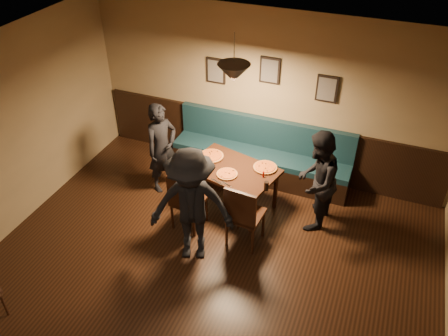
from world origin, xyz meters
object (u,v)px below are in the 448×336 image
(dining_table, at_px, (232,187))
(diner_front, at_px, (191,207))
(booth_bench, at_px, (260,152))
(chair_near_right, at_px, (246,213))
(chair_near_left, at_px, (189,199))
(diner_right, at_px, (316,181))
(tabasco_bottle, at_px, (263,174))
(soda_glass, at_px, (266,186))
(diner_left, at_px, (162,148))

(dining_table, height_order, diner_front, diner_front)
(booth_bench, relative_size, dining_table, 2.29)
(chair_near_right, bearing_deg, chair_near_left, -176.76)
(diner_right, relative_size, tabasco_bottle, 13.67)
(soda_glass, bearing_deg, diner_left, 169.57)
(chair_near_right, xyz_separation_m, diner_right, (0.80, 0.73, 0.26))
(diner_front, distance_m, soda_glass, 1.16)
(booth_bench, relative_size, chair_near_right, 2.87)
(diner_left, distance_m, diner_right, 2.47)
(chair_near_right, xyz_separation_m, soda_glass, (0.17, 0.38, 0.25))
(dining_table, xyz_separation_m, diner_left, (-1.21, 0.03, 0.41))
(diner_left, height_order, diner_right, diner_right)
(booth_bench, height_order, chair_near_left, booth_bench)
(dining_table, relative_size, diner_right, 0.83)
(dining_table, xyz_separation_m, chair_near_right, (0.46, -0.68, 0.17))
(booth_bench, xyz_separation_m, diner_front, (-0.29, -2.06, 0.36))
(booth_bench, bearing_deg, diner_left, -148.55)
(chair_near_right, relative_size, soda_glass, 7.35)
(soda_glass, bearing_deg, chair_near_left, -161.21)
(dining_table, height_order, chair_near_right, chair_near_right)
(diner_left, bearing_deg, booth_bench, -33.58)
(chair_near_left, bearing_deg, booth_bench, 74.84)
(diner_right, bearing_deg, chair_near_left, -62.33)
(chair_near_left, height_order, diner_left, diner_left)
(soda_glass, relative_size, tabasco_bottle, 1.23)
(chair_near_right, distance_m, diner_right, 1.12)
(diner_left, xyz_separation_m, diner_front, (1.08, -1.22, 0.09))
(tabasco_bottle, bearing_deg, soda_glass, -65.02)
(dining_table, distance_m, diner_right, 1.33)
(chair_near_left, height_order, tabasco_bottle, chair_near_left)
(dining_table, bearing_deg, diner_right, 16.03)
(chair_near_right, bearing_deg, diner_front, -134.40)
(soda_glass, bearing_deg, diner_front, -130.22)
(booth_bench, relative_size, soda_glass, 21.12)
(booth_bench, distance_m, soda_glass, 1.29)
(booth_bench, xyz_separation_m, dining_table, (-0.17, -0.87, -0.15))
(booth_bench, xyz_separation_m, diner_right, (1.09, -0.83, 0.29))
(chair_near_right, xyz_separation_m, tabasco_bottle, (0.04, 0.65, 0.24))
(booth_bench, distance_m, diner_left, 1.64)
(dining_table, height_order, diner_right, diner_right)
(booth_bench, relative_size, diner_front, 1.75)
(booth_bench, distance_m, diner_front, 2.11)
(booth_bench, xyz_separation_m, chair_near_right, (0.29, -1.56, 0.02))
(diner_front, xyz_separation_m, tabasco_bottle, (0.62, 1.16, -0.10))
(chair_near_left, relative_size, tabasco_bottle, 8.47)
(diner_right, height_order, tabasco_bottle, diner_right)
(booth_bench, bearing_deg, diner_front, -98.11)
(soda_glass, bearing_deg, dining_table, 153.81)
(chair_near_left, distance_m, diner_right, 1.85)
(diner_right, distance_m, tabasco_bottle, 0.77)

